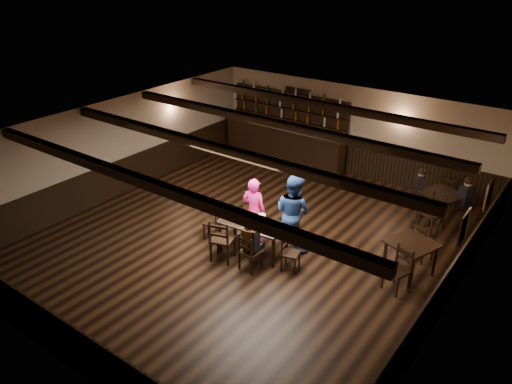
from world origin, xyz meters
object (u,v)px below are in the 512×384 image
Objects in this scene: chair_near_right at (248,250)px; bar_counter at (285,139)px; cake at (236,216)px; woman_pink at (254,211)px; man_blue at (293,212)px; chair_near_left at (221,238)px; dining_table at (253,226)px.

bar_counter is (-2.86, 5.77, 0.21)m from chair_near_right.
cake is at bearing -68.51° from bar_counter.
man_blue is at bearing -172.37° from woman_pink.
chair_near_left reaches higher than cake.
man_blue is (0.24, 1.35, 0.39)m from chair_near_right.
bar_counter reaches higher than cake.
bar_counter is (-2.16, 5.83, 0.13)m from chair_near_left.
woman_pink is 0.88× the size of man_blue.
chair_near_left is at bearing -175.00° from chair_near_right.
chair_near_right is at bearing 86.21° from man_blue.
woman_pink reaches higher than cake.
chair_near_left is 1.72m from man_blue.
cake reaches higher than dining_table.
chair_near_left is at bearing -69.69° from bar_counter.
man_blue is (0.87, 0.29, 0.10)m from woman_pink.
man_blue is 6.36× the size of cake.
woman_pink is at bearing 24.48° from man_blue.
woman_pink is (-0.64, 1.06, 0.28)m from chair_near_right.
man_blue is at bearing 80.09° from chair_near_right.
dining_table is 5.52× the size of cake.
cake is (-0.13, 0.69, 0.20)m from chair_near_left.
bar_counter reaches higher than man_blue.
woman_pink is 5.63× the size of cake.
chair_near_left is at bearing -115.30° from dining_table.
woman_pink is at bearing -64.75° from bar_counter.
man_blue is at bearing 49.53° from dining_table.
man_blue reaches higher than dining_table.
chair_near_left is at bearing 76.19° from woman_pink.
dining_table is at bearing 118.62° from chair_near_right.
woman_pink is 0.48m from cake.
man_blue is at bearing 56.56° from chair_near_left.
dining_table is at bearing 113.63° from woman_pink.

